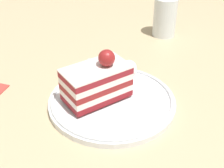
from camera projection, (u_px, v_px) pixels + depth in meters
name	position (u px, v px, depth m)	size (l,w,h in m)	color
ground_plane	(116.00, 99.00, 0.62)	(2.40, 2.40, 0.00)	tan
dessert_plate	(112.00, 101.00, 0.60)	(0.24, 0.24, 0.02)	white
cake_slice	(97.00, 82.00, 0.58)	(0.09, 0.13, 0.09)	maroon
whipped_cream_dollop	(129.00, 69.00, 0.65)	(0.03, 0.03, 0.04)	white
fork	(104.00, 71.00, 0.67)	(0.11, 0.03, 0.00)	silver
drink_glass_near	(165.00, 19.00, 0.84)	(0.06, 0.06, 0.10)	silver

